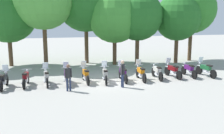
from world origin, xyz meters
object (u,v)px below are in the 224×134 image
at_px(motorcycle_6, 123,73).
at_px(tree_5, 138,16).
at_px(motorcycle_5, 105,75).
at_px(tree_4, 115,16).
at_px(motorcycle_7, 141,73).
at_px(motorcycle_11, 206,69).
at_px(motorcycle_2, 46,77).
at_px(motorcycle_0, 4,80).
at_px(person_0, 122,72).
at_px(motorcycle_3, 66,76).
at_px(tree_1, 8,14).
at_px(motorcycle_1, 26,78).
at_px(person_1, 68,76).
at_px(motorcycle_9, 173,70).
at_px(motorcycle_4, 85,75).
at_px(tree_7, 192,9).
at_px(motorcycle_10, 189,70).
at_px(tree_6, 178,18).
at_px(tree_3, 86,3).
at_px(motorcycle_8, 157,72).

distance_m(motorcycle_6, tree_5, 7.68).
xyz_separation_m(motorcycle_5, tree_4, (2.36, 6.39, 3.88)).
distance_m(motorcycle_7, motorcycle_11, 5.04).
relative_size(motorcycle_2, tree_4, 0.32).
bearing_deg(motorcycle_0, person_0, -98.38).
bearing_deg(motorcycle_3, motorcycle_7, -89.78).
distance_m(person_0, tree_5, 8.93).
distance_m(motorcycle_3, tree_1, 9.68).
relative_size(motorcycle_0, motorcycle_1, 1.00).
height_order(motorcycle_1, person_1, person_1).
xyz_separation_m(motorcycle_9, person_0, (-4.28, -1.70, 0.48)).
xyz_separation_m(motorcycle_2, motorcycle_9, (8.83, -0.08, 0.00)).
xyz_separation_m(motorcycle_4, tree_7, (11.47, 6.38, 4.51)).
distance_m(motorcycle_10, person_0, 5.81).
bearing_deg(tree_7, motorcycle_7, -139.02).
bearing_deg(motorcycle_4, tree_6, -61.99).
xyz_separation_m(tree_1, tree_5, (11.15, -1.99, -0.16)).
distance_m(motorcycle_4, motorcycle_9, 6.31).
height_order(motorcycle_0, tree_4, tree_4).
height_order(motorcycle_9, tree_3, tree_3).
xyz_separation_m(motorcycle_7, motorcycle_11, (5.04, -0.04, 0.00)).
xyz_separation_m(motorcycle_4, tree_6, (9.49, 5.48, 3.72)).
height_order(motorcycle_1, tree_4, tree_4).
bearing_deg(tree_3, motorcycle_4, -99.55).
height_order(motorcycle_4, tree_6, tree_6).
bearing_deg(motorcycle_1, tree_6, -62.78).
distance_m(motorcycle_6, tree_3, 9.30).
relative_size(motorcycle_11, person_0, 1.29).
xyz_separation_m(motorcycle_7, tree_6, (5.70, 5.77, 3.72)).
relative_size(motorcycle_8, motorcycle_10, 1.00).
bearing_deg(motorcycle_2, tree_7, -68.30).
relative_size(person_1, tree_7, 0.22).
bearing_deg(motorcycle_0, motorcycle_4, -83.55).
relative_size(motorcycle_6, motorcycle_7, 1.00).
xyz_separation_m(motorcycle_5, tree_5, (4.37, 5.92, 3.87)).
bearing_deg(tree_6, motorcycle_0, -158.69).
xyz_separation_m(person_0, tree_5, (3.61, 7.43, 3.39)).
relative_size(motorcycle_1, motorcycle_8, 1.00).
xyz_separation_m(person_0, person_1, (-3.30, -0.04, -0.07)).
bearing_deg(motorcycle_9, person_0, 106.08).
xyz_separation_m(motorcycle_0, motorcycle_5, (6.31, -0.09, 0.00)).
relative_size(motorcycle_5, tree_6, 0.34).
height_order(motorcycle_0, motorcycle_10, motorcycle_0).
bearing_deg(motorcycle_0, motorcycle_9, -85.14).
bearing_deg(tree_5, tree_1, 169.87).
xyz_separation_m(motorcycle_2, motorcycle_8, (7.58, -0.16, -0.01)).
relative_size(motorcycle_7, person_0, 1.29).
bearing_deg(tree_5, motorcycle_11, -61.89).
distance_m(motorcycle_10, tree_3, 11.12).
relative_size(motorcycle_2, tree_3, 0.27).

